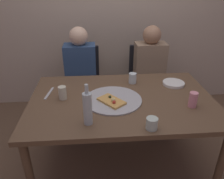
% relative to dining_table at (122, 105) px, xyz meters
% --- Properties ---
extents(ground_plane, '(8.00, 8.00, 0.00)m').
position_rel_dining_table_xyz_m(ground_plane, '(0.00, 0.00, -0.66)').
color(ground_plane, brown).
extents(back_wall, '(6.00, 0.10, 2.60)m').
position_rel_dining_table_xyz_m(back_wall, '(0.00, 1.36, 0.64)').
color(back_wall, '#BCA893').
rests_on(back_wall, ground_plane).
extents(dining_table, '(1.55, 1.01, 0.73)m').
position_rel_dining_table_xyz_m(dining_table, '(0.00, 0.00, 0.00)').
color(dining_table, brown).
rests_on(dining_table, ground_plane).
extents(pizza_tray, '(0.48, 0.48, 0.01)m').
position_rel_dining_table_xyz_m(pizza_tray, '(-0.08, -0.03, 0.08)').
color(pizza_tray, '#ADADB2').
rests_on(pizza_tray, dining_table).
extents(pizza_slice_last, '(0.24, 0.25, 0.05)m').
position_rel_dining_table_xyz_m(pizza_slice_last, '(-0.10, -0.08, 0.09)').
color(pizza_slice_last, tan).
rests_on(pizza_slice_last, pizza_tray).
extents(wine_bottle, '(0.06, 0.06, 0.30)m').
position_rel_dining_table_xyz_m(wine_bottle, '(-0.28, -0.34, 0.19)').
color(wine_bottle, '#B2BCC1').
rests_on(wine_bottle, dining_table).
extents(tumbler_near, '(0.07, 0.07, 0.11)m').
position_rel_dining_table_xyz_m(tumbler_near, '(-0.50, 0.03, 0.13)').
color(tumbler_near, beige).
rests_on(tumbler_near, dining_table).
extents(tumbler_far, '(0.07, 0.07, 0.10)m').
position_rel_dining_table_xyz_m(tumbler_far, '(0.14, 0.30, 0.12)').
color(tumbler_far, silver).
rests_on(tumbler_far, dining_table).
extents(wine_glass, '(0.08, 0.08, 0.08)m').
position_rel_dining_table_xyz_m(wine_glass, '(0.15, -0.43, 0.11)').
color(wine_glass, '#B7C6BC').
rests_on(wine_glass, dining_table).
extents(soda_can, '(0.07, 0.07, 0.12)m').
position_rel_dining_table_xyz_m(soda_can, '(0.54, -0.17, 0.13)').
color(soda_can, pink).
rests_on(soda_can, dining_table).
extents(plate_stack, '(0.20, 0.20, 0.03)m').
position_rel_dining_table_xyz_m(plate_stack, '(0.52, 0.23, 0.08)').
color(plate_stack, white).
rests_on(plate_stack, dining_table).
extents(table_knife, '(0.05, 0.22, 0.01)m').
position_rel_dining_table_xyz_m(table_knife, '(-0.63, 0.14, 0.07)').
color(table_knife, '#B7B7BC').
rests_on(table_knife, dining_table).
extents(chair_left, '(0.44, 0.44, 0.90)m').
position_rel_dining_table_xyz_m(chair_left, '(-0.39, 0.91, -0.15)').
color(chair_left, black).
rests_on(chair_left, ground_plane).
extents(chair_right, '(0.44, 0.44, 0.90)m').
position_rel_dining_table_xyz_m(chair_right, '(0.43, 0.91, -0.15)').
color(chair_right, black).
rests_on(chair_right, ground_plane).
extents(guest_in_sweater, '(0.36, 0.56, 1.17)m').
position_rel_dining_table_xyz_m(guest_in_sweater, '(-0.39, 0.76, -0.02)').
color(guest_in_sweater, navy).
rests_on(guest_in_sweater, ground_plane).
extents(guest_in_beanie, '(0.36, 0.56, 1.17)m').
position_rel_dining_table_xyz_m(guest_in_beanie, '(0.43, 0.76, -0.02)').
color(guest_in_beanie, '#937A60').
rests_on(guest_in_beanie, ground_plane).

